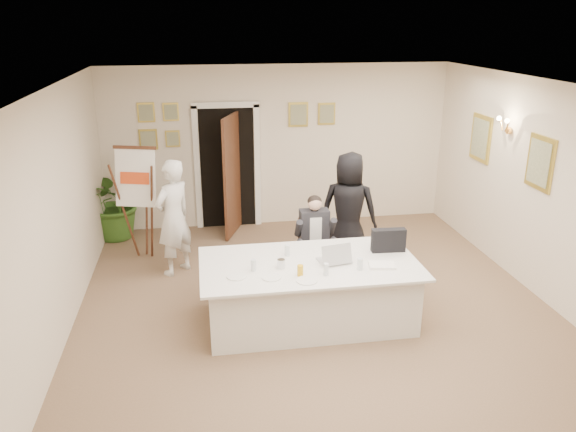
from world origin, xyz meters
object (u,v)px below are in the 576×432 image
(flip_chart, at_px, (141,208))
(standing_man, at_px, (173,218))
(conference_table, at_px, (309,291))
(steel_jug, at_px, (281,264))
(seated_man, at_px, (315,239))
(laptop_bag, at_px, (388,240))
(potted_palm, at_px, (115,201))
(oj_glass, at_px, (300,271))
(laptop, at_px, (334,250))
(standing_woman, at_px, (349,210))
(paper_stack, at_px, (382,265))

(flip_chart, height_order, standing_man, flip_chart)
(conference_table, distance_m, steel_jug, 0.57)
(flip_chart, bearing_deg, seated_man, -26.60)
(flip_chart, relative_size, laptop_bag, 4.13)
(potted_palm, height_order, laptop_bag, potted_palm)
(oj_glass, bearing_deg, laptop, 35.77)
(flip_chart, relative_size, standing_man, 1.03)
(flip_chart, relative_size, laptop, 4.57)
(laptop, bearing_deg, seated_man, 79.57)
(laptop, bearing_deg, oj_glass, -155.06)
(potted_palm, bearing_deg, standing_man, -57.55)
(laptop, distance_m, oj_glass, 0.59)
(conference_table, height_order, potted_palm, potted_palm)
(conference_table, bearing_deg, standing_woman, 60.24)
(potted_palm, bearing_deg, laptop_bag, -40.02)
(flip_chart, height_order, laptop, flip_chart)
(oj_glass, bearing_deg, paper_stack, 5.54)
(steel_jug, bearing_deg, paper_stack, -7.04)
(standing_man, distance_m, standing_woman, 2.54)
(standing_man, bearing_deg, standing_woman, 133.36)
(flip_chart, relative_size, steel_jug, 15.76)
(conference_table, distance_m, laptop_bag, 1.17)
(seated_man, xyz_separation_m, oj_glass, (-0.47, -1.42, 0.21))
(standing_woman, distance_m, potted_palm, 3.94)
(standing_man, bearing_deg, steel_jug, 81.23)
(steel_jug, bearing_deg, standing_man, 125.73)
(laptop, relative_size, laptop_bag, 0.90)
(standing_man, height_order, potted_palm, standing_man)
(potted_palm, bearing_deg, seated_man, -36.73)
(seated_man, height_order, laptop_bag, seated_man)
(conference_table, xyz_separation_m, laptop_bag, (1.03, 0.18, 0.53))
(standing_woman, distance_m, laptop_bag, 1.40)
(flip_chart, relative_size, paper_stack, 5.77)
(laptop_bag, bearing_deg, potted_palm, 143.23)
(standing_man, distance_m, laptop_bag, 3.06)
(standing_woman, height_order, paper_stack, standing_woman)
(flip_chart, relative_size, oj_glass, 13.33)
(standing_woman, xyz_separation_m, paper_stack, (-0.09, -1.83, -0.07))
(standing_man, bearing_deg, oj_glass, 81.38)
(conference_table, bearing_deg, laptop_bag, 9.98)
(conference_table, bearing_deg, seated_man, 74.88)
(potted_palm, bearing_deg, standing_woman, -25.50)
(steel_jug, bearing_deg, conference_table, 15.97)
(standing_man, xyz_separation_m, standing_woman, (2.54, -0.09, 0.01))
(paper_stack, bearing_deg, laptop, 154.62)
(flip_chart, relative_size, standing_woman, 1.01)
(laptop, bearing_deg, potted_palm, 121.18)
(conference_table, bearing_deg, steel_jug, -164.03)
(flip_chart, height_order, laptop_bag, flip_chart)
(standing_woman, bearing_deg, laptop, 92.08)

